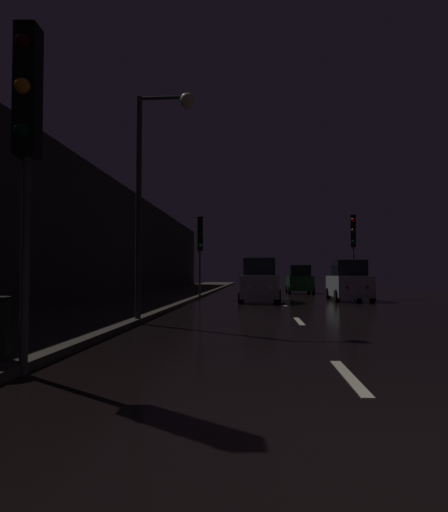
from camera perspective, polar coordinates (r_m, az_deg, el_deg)
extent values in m
cube|color=black|center=(28.02, 6.66, -5.14)|extent=(25.85, 84.00, 0.02)
cube|color=#38332B|center=(28.51, -7.02, -4.91)|extent=(4.40, 84.00, 0.15)
cube|color=#2D2B28|center=(25.81, -14.16, 1.97)|extent=(0.80, 63.00, 6.56)
cube|color=beige|center=(6.73, 15.28, -14.25)|extent=(0.16, 2.20, 0.01)
cube|color=beige|center=(13.96, 9.32, -8.00)|extent=(0.16, 2.20, 0.01)
cube|color=beige|center=(21.40, 7.48, -5.99)|extent=(0.16, 2.20, 0.01)
cube|color=beige|center=(22.15, 7.36, -5.86)|extent=(0.16, 2.20, 0.01)
cube|color=beige|center=(29.71, 6.51, -4.94)|extent=(0.16, 2.20, 0.01)
cube|color=beige|center=(42.72, 5.76, -4.11)|extent=(0.16, 2.20, 0.01)
cylinder|color=#38383A|center=(27.97, 15.80, -1.98)|extent=(0.12, 0.12, 2.99)
cube|color=black|center=(28.09, 15.75, 3.02)|extent=(0.35, 0.38, 1.90)
sphere|color=red|center=(27.97, 15.76, 4.34)|extent=(0.22, 0.22, 0.22)
sphere|color=black|center=(27.91, 15.77, 3.05)|extent=(0.22, 0.22, 0.22)
sphere|color=black|center=(27.86, 15.79, 1.75)|extent=(0.22, 0.22, 0.22)
cylinder|color=#38383A|center=(7.05, -23.51, -1.02)|extent=(0.12, 0.12, 3.08)
cube|color=black|center=(7.52, -23.20, 18.33)|extent=(0.33, 0.36, 1.90)
sphere|color=black|center=(7.61, -23.69, 23.24)|extent=(0.22, 0.22, 0.22)
sphere|color=orange|center=(7.36, -23.77, 18.78)|extent=(0.22, 0.22, 0.22)
sphere|color=black|center=(7.16, -23.85, 14.04)|extent=(0.22, 0.22, 0.22)
cylinder|color=#38383A|center=(25.62, -3.03, -2.37)|extent=(0.12, 0.12, 2.71)
cube|color=black|center=(25.71, -3.02, 2.77)|extent=(0.38, 0.40, 1.90)
sphere|color=black|center=(25.60, -2.97, 4.22)|extent=(0.22, 0.22, 0.22)
sphere|color=black|center=(25.54, -2.98, 2.81)|extent=(0.22, 0.22, 0.22)
sphere|color=#19D84C|center=(25.49, -2.98, 1.39)|extent=(0.22, 0.22, 0.22)
cylinder|color=#2D2D30|center=(13.39, -10.57, 5.74)|extent=(0.16, 0.16, 6.53)
cylinder|color=#2D2D30|center=(14.05, -7.55, 18.91)|extent=(1.40, 0.10, 0.10)
sphere|color=beige|center=(13.89, -4.57, 18.69)|extent=(0.44, 0.44, 0.44)
cube|color=#A5A8AD|center=(23.39, 4.39, -3.76)|extent=(1.83, 4.28, 1.12)
cube|color=black|center=(23.53, 4.38, -1.35)|extent=(1.56, 2.14, 0.86)
cylinder|color=black|center=(21.93, 6.77, -5.07)|extent=(0.22, 0.65, 0.65)
cylinder|color=black|center=(21.92, 2.06, -5.08)|extent=(0.22, 0.65, 0.65)
cylinder|color=black|center=(24.92, 6.45, -4.73)|extent=(0.22, 0.65, 0.65)
cylinder|color=black|center=(24.91, 2.30, -4.74)|extent=(0.22, 0.65, 0.65)
sphere|color=white|center=(21.30, 5.78, -3.91)|extent=(0.18, 0.18, 0.18)
sphere|color=white|center=(21.29, 3.06, -3.92)|extent=(0.18, 0.18, 0.18)
sphere|color=red|center=(25.49, 5.50, -3.63)|extent=(0.18, 0.18, 0.18)
sphere|color=red|center=(25.49, 3.23, -3.64)|extent=(0.18, 0.18, 0.18)
cube|color=#A5A8AD|center=(25.28, 15.24, -3.63)|extent=(1.77, 4.14, 1.08)
cube|color=black|center=(25.13, 15.28, -1.46)|extent=(1.51, 2.07, 0.83)
cylinder|color=black|center=(26.57, 12.79, -4.55)|extent=(0.22, 0.63, 0.63)
cylinder|color=black|center=(26.89, 16.47, -4.49)|extent=(0.22, 0.63, 0.63)
cylinder|color=black|center=(23.71, 13.86, -4.83)|extent=(0.22, 0.63, 0.63)
cylinder|color=black|center=(24.07, 17.96, -4.74)|extent=(0.22, 0.63, 0.63)
sphere|color=slate|center=(27.19, 13.40, -3.55)|extent=(0.18, 0.18, 0.18)
sphere|color=slate|center=(27.36, 15.42, -3.52)|extent=(0.18, 0.18, 0.18)
sphere|color=red|center=(23.20, 15.02, -3.77)|extent=(0.18, 0.18, 0.18)
sphere|color=red|center=(23.40, 17.38, -3.73)|extent=(0.18, 0.18, 0.18)
cube|color=#0F3819|center=(33.91, 9.36, -3.37)|extent=(1.69, 3.95, 1.04)
cube|color=black|center=(33.77, 9.37, -1.82)|extent=(1.44, 1.98, 0.79)
cylinder|color=black|center=(35.24, 7.80, -4.03)|extent=(0.21, 0.60, 0.60)
cylinder|color=black|center=(35.39, 10.49, -4.00)|extent=(0.21, 0.60, 0.60)
cylinder|color=black|center=(32.48, 8.12, -4.18)|extent=(0.21, 0.60, 0.60)
cylinder|color=black|center=(32.64, 11.04, -4.15)|extent=(0.21, 0.60, 0.60)
sphere|color=slate|center=(35.81, 8.33, -3.31)|extent=(0.17, 0.17, 0.17)
sphere|color=slate|center=(35.89, 9.81, -3.30)|extent=(0.17, 0.17, 0.17)
sphere|color=red|center=(31.94, 8.84, -3.44)|extent=(0.17, 0.17, 0.17)
sphere|color=red|center=(32.03, 10.51, -3.43)|extent=(0.17, 0.17, 0.17)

